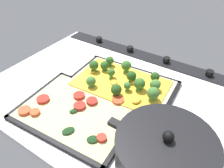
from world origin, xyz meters
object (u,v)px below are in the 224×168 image
Objects in this scene: baking_tray_front at (121,86)px; cooking_pot at (163,157)px; veggie_pizza_back at (77,110)px; baking_tray_back at (78,112)px; broccoli_pizza at (123,82)px.

baking_tray_front is 33.59cm from cooking_pot.
veggie_pizza_back is at bearing 75.24° from baking_tray_front.
cooking_pot is at bearing 171.89° from baking_tray_back.
broccoli_pizza reaches higher than baking_tray_front.
baking_tray_front and baking_tray_back have the same top height.
cooking_pot reaches higher than baking_tray_front.
baking_tray_back is at bearing 75.85° from baking_tray_front.
broccoli_pizza is at bearing -105.85° from veggie_pizza_back.
cooking_pot is at bearing 137.48° from baking_tray_front.
baking_tray_front is 1.13× the size of veggie_pizza_back.
cooking_pot is at bearing 172.15° from veggie_pizza_back.
broccoli_pizza is at bearing -105.26° from baking_tray_back.
baking_tray_back is at bearing -156.23° from veggie_pizza_back.
veggie_pizza_back is at bearing 23.77° from baking_tray_back.
baking_tray_back is 1.28× the size of cooking_pot.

